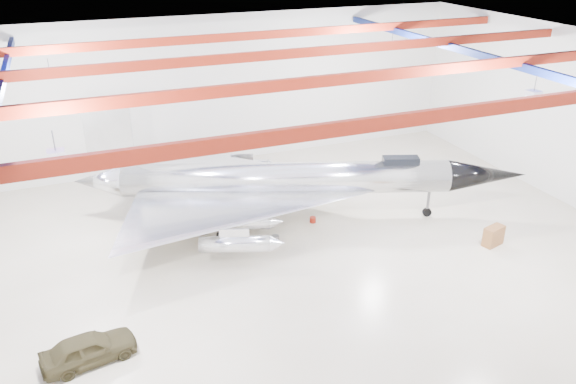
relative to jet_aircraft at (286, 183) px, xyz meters
name	(u,v)px	position (x,y,z in m)	size (l,w,h in m)	color
floor	(278,257)	(-2.08, -4.09, -2.45)	(40.00, 40.00, 0.00)	#B9AF93
wall_back	(204,93)	(-2.08, 10.91, 3.05)	(40.00, 40.00, 0.00)	silver
wall_right	(574,120)	(17.92, -4.09, 3.05)	(30.00, 30.00, 0.00)	silver
ceiling	(277,56)	(-2.08, -4.09, 8.55)	(40.00, 40.00, 0.00)	#0A0F38
ceiling_structure	(277,70)	(-2.08, -4.09, 7.87)	(39.50, 29.50, 1.08)	maroon
jet_aircraft	(286,183)	(0.00, 0.00, 0.00)	(26.43, 20.00, 7.48)	silver
jeep	(89,349)	(-12.28, -8.81, -1.80)	(1.55, 3.85, 1.31)	#3A331D
desk	(494,236)	(9.76, -7.38, -1.88)	(1.25, 0.62, 1.14)	brown
crate_ply	(144,238)	(-8.62, 0.55, -2.29)	(0.47, 0.38, 0.33)	olive
toolbox_red	(248,205)	(-1.71, 2.36, -2.29)	(0.47, 0.38, 0.33)	maroon
engine_drum	(275,239)	(-1.64, -2.46, -2.25)	(0.45, 0.45, 0.40)	#59595B
parts_bin	(299,184)	(2.61, 4.15, -2.26)	(0.54, 0.43, 0.38)	olive
crate_small	(166,226)	(-7.20, 1.54, -2.33)	(0.36, 0.29, 0.25)	#59595B
tool_chest	(313,220)	(1.35, -1.08, -2.28)	(0.38, 0.38, 0.34)	maroon
oil_barrel	(199,230)	(-5.49, 0.15, -2.24)	(0.60, 0.48, 0.42)	olive
spares_box	(276,184)	(1.14, 4.68, -2.26)	(0.42, 0.42, 0.38)	#59595B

